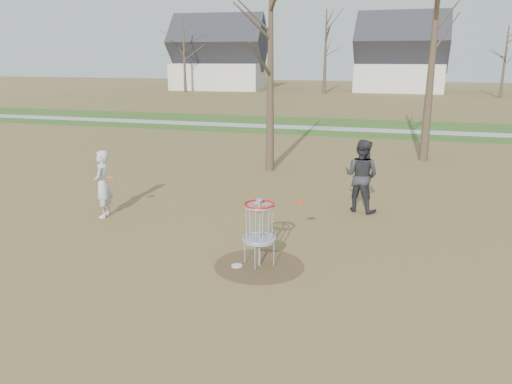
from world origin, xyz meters
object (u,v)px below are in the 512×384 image
(player_standing, at_px, (103,184))
(player_throwing, at_px, (361,176))
(disc_grounded, at_px, (237,266))
(disc_golf_basket, at_px, (259,222))

(player_standing, xyz_separation_m, player_throwing, (6.36, 2.35, 0.10))
(player_standing, relative_size, disc_grounded, 7.93)
(player_standing, relative_size, disc_golf_basket, 1.29)
(player_standing, bearing_deg, disc_grounded, 48.91)
(player_throwing, relative_size, disc_golf_basket, 1.44)
(player_standing, xyz_separation_m, disc_golf_basket, (4.75, -1.96, 0.04))
(player_throwing, bearing_deg, disc_grounded, 85.42)
(disc_grounded, height_order, disc_golf_basket, disc_golf_basket)
(player_standing, distance_m, disc_grounded, 4.90)
(player_standing, relative_size, player_throwing, 0.89)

